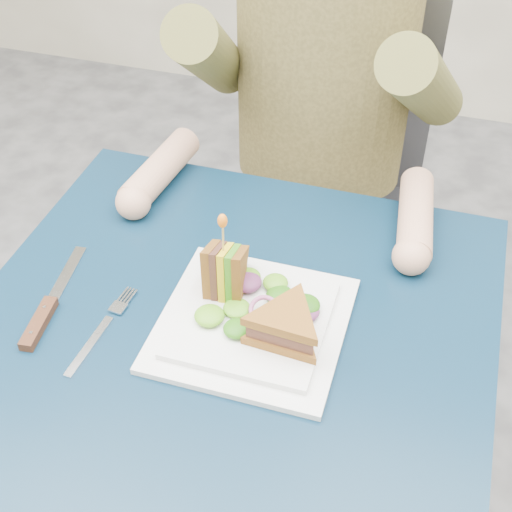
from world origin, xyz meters
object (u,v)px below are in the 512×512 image
(chair, at_px, (325,172))
(plate, at_px, (252,322))
(sandwich_upright, at_px, (224,271))
(fork, at_px, (100,332))
(sandwich_flat, at_px, (286,326))
(knife, at_px, (44,314))
(table, at_px, (227,366))
(diner, at_px, (325,37))

(chair, relative_size, plate, 3.58)
(sandwich_upright, relative_size, fork, 0.71)
(sandwich_upright, bearing_deg, fork, -140.69)
(plate, xyz_separation_m, sandwich_flat, (0.05, -0.02, 0.04))
(fork, distance_m, knife, 0.09)
(table, relative_size, sandwich_upright, 5.88)
(sandwich_upright, distance_m, knife, 0.27)
(knife, bearing_deg, plate, 13.24)
(plate, height_order, knife, plate)
(table, distance_m, fork, 0.19)
(plate, distance_m, sandwich_flat, 0.07)
(plate, bearing_deg, table, -152.57)
(plate, relative_size, fork, 1.45)
(sandwich_upright, bearing_deg, plate, -38.77)
(sandwich_flat, distance_m, sandwich_upright, 0.13)
(chair, bearing_deg, fork, -102.57)
(diner, distance_m, sandwich_upright, 0.53)
(plate, height_order, sandwich_upright, sandwich_upright)
(knife, bearing_deg, sandwich_upright, 25.67)
(table, xyz_separation_m, sandwich_upright, (-0.02, 0.06, 0.13))
(diner, height_order, knife, diner)
(sandwich_flat, height_order, fork, sandwich_flat)
(sandwich_flat, xyz_separation_m, knife, (-0.35, -0.04, -0.04))
(chair, xyz_separation_m, knife, (-0.26, -0.74, 0.20))
(fork, relative_size, knife, 0.81)
(table, xyz_separation_m, diner, (-0.00, 0.58, 0.26))
(fork, height_order, knife, knife)
(plate, bearing_deg, knife, -166.76)
(diner, height_order, sandwich_upright, diner)
(diner, relative_size, sandwich_flat, 5.64)
(sandwich_flat, relative_size, fork, 0.74)
(diner, bearing_deg, chair, 90.00)
(plate, xyz_separation_m, knife, (-0.29, -0.07, -0.00))
(sandwich_upright, relative_size, knife, 0.58)
(chair, bearing_deg, diner, -90.00)
(table, bearing_deg, sandwich_upright, 108.21)
(table, xyz_separation_m, chair, (0.00, 0.69, -0.11))
(diner, distance_m, knife, 0.71)
(diner, bearing_deg, table, -90.00)
(chair, distance_m, plate, 0.70)
(plate, bearing_deg, sandwich_flat, -24.44)
(diner, bearing_deg, knife, -112.21)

